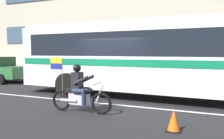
% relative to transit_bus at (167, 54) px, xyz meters
% --- Properties ---
extents(ground_plane, '(60.00, 60.00, 0.00)m').
position_rel_transit_bus_xyz_m(ground_plane, '(-2.11, -1.19, -1.88)').
color(ground_plane, black).
extents(sidewalk_curb, '(28.00, 3.80, 0.15)m').
position_rel_transit_bus_xyz_m(sidewalk_curb, '(-2.11, 3.91, -1.81)').
color(sidewalk_curb, '#A39E93').
rests_on(sidewalk_curb, ground_plane).
extents(lane_center_stripe, '(26.60, 0.14, 0.01)m').
position_rel_transit_bus_xyz_m(lane_center_stripe, '(-2.11, -1.79, -1.88)').
color(lane_center_stripe, silver).
rests_on(lane_center_stripe, ground_plane).
extents(office_building_facade, '(28.00, 0.89, 9.74)m').
position_rel_transit_bus_xyz_m(office_building_facade, '(-2.11, 6.19, 3.00)').
color(office_building_facade, '#B2A893').
rests_on(office_building_facade, ground_plane).
extents(transit_bus, '(13.34, 3.03, 3.22)m').
position_rel_transit_bus_xyz_m(transit_bus, '(0.00, 0.00, 0.00)').
color(transit_bus, silver).
rests_on(transit_bus, ground_plane).
extents(motorcycle_with_rider, '(2.20, 0.64, 1.78)m').
position_rel_transit_bus_xyz_m(motorcycle_with_rider, '(-2.19, -3.25, -1.22)').
color(motorcycle_with_rider, black).
rests_on(motorcycle_with_rider, ground_plane).
extents(traffic_cone, '(0.36, 0.36, 0.55)m').
position_rel_transit_bus_xyz_m(traffic_cone, '(0.89, -3.93, -1.63)').
color(traffic_cone, '#EA590F').
rests_on(traffic_cone, ground_plane).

